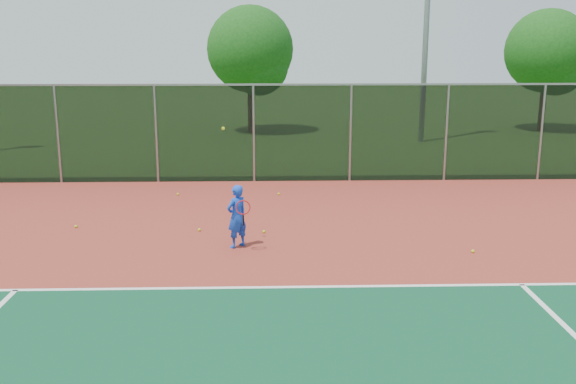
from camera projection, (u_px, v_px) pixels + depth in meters
name	position (u px, v px, depth m)	size (l,w,h in m)	color
ground	(460.00, 371.00, 8.55)	(120.00, 120.00, 0.00)	#265317
court_apron	(424.00, 309.00, 10.49)	(30.00, 20.00, 0.02)	#9B3527
fence_back	(350.00, 132.00, 19.87)	(30.00, 0.06, 3.03)	black
tennis_player	(237.00, 216.00, 13.51)	(0.59, 0.70, 2.56)	blue
practice_ball_1	(76.00, 226.00, 15.06)	(0.07, 0.07, 0.07)	#CADE19
practice_ball_3	(199.00, 230.00, 14.79)	(0.07, 0.07, 0.07)	#CADE19
practice_ball_4	(264.00, 232.00, 14.65)	(0.07, 0.07, 0.07)	#CADE19
practice_ball_5	(473.00, 251.00, 13.27)	(0.07, 0.07, 0.07)	#CADE19
practice_ball_7	(279.00, 194.00, 18.29)	(0.07, 0.07, 0.07)	#CADE19
practice_ball_8	(178.00, 194.00, 18.25)	(0.07, 0.07, 0.07)	#CADE19
tree_back_left	(252.00, 53.00, 30.25)	(4.08, 4.08, 6.00)	#392515
tree_back_mid	(550.00, 55.00, 30.82)	(3.99, 3.99, 5.86)	#392515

